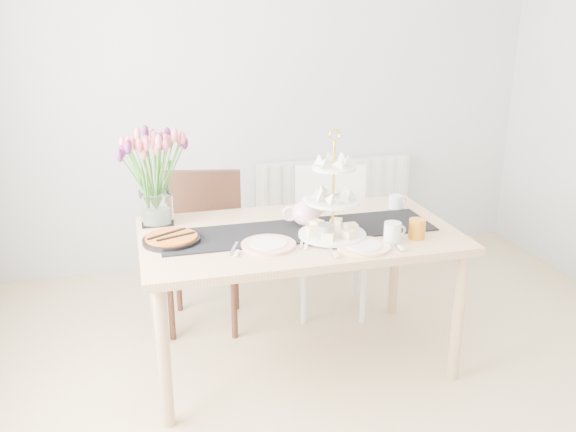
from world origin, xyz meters
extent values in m
plane|color=#B5B8BA|center=(0.00, 2.25, 1.30)|extent=(4.00, 0.00, 4.00)
cube|color=white|center=(0.50, 2.19, 0.45)|extent=(1.20, 0.08, 0.60)
cube|color=tan|center=(-0.19, 0.77, 0.73)|extent=(1.60, 0.90, 0.04)
cylinder|color=tan|center=(-0.92, 0.39, 0.35)|extent=(0.06, 0.06, 0.71)
cylinder|color=tan|center=(0.54, 0.39, 0.35)|extent=(0.06, 0.06, 0.71)
cylinder|color=tan|center=(-0.92, 1.15, 0.35)|extent=(0.06, 0.06, 0.71)
cylinder|color=tan|center=(0.54, 1.15, 0.35)|extent=(0.06, 0.06, 0.71)
cube|color=#331912|center=(-0.62, 1.30, 0.46)|extent=(0.53, 0.53, 0.04)
cube|color=#331912|center=(-0.58, 1.50, 0.70)|extent=(0.45, 0.13, 0.43)
cylinder|color=#331912|center=(-0.83, 1.16, 0.22)|extent=(0.04, 0.04, 0.44)
cylinder|color=#331912|center=(-0.48, 1.09, 0.22)|extent=(0.04, 0.04, 0.44)
cylinder|color=#331912|center=(-0.76, 1.52, 0.22)|extent=(0.04, 0.04, 0.44)
cylinder|color=#331912|center=(-0.40, 1.44, 0.22)|extent=(0.04, 0.04, 0.44)
cube|color=white|center=(0.18, 1.28, 0.46)|extent=(0.54, 0.54, 0.04)
cube|color=white|center=(0.22, 1.48, 0.69)|extent=(0.44, 0.14, 0.42)
cylinder|color=white|center=(-0.04, 1.15, 0.22)|extent=(0.04, 0.04, 0.44)
cylinder|color=white|center=(0.31, 1.07, 0.22)|extent=(0.04, 0.04, 0.44)
cylinder|color=white|center=(0.04, 1.50, 0.22)|extent=(0.04, 0.04, 0.44)
cylinder|color=white|center=(0.39, 1.42, 0.22)|extent=(0.04, 0.04, 0.44)
cube|color=black|center=(-0.19, 0.77, 0.75)|extent=(1.40, 0.35, 0.01)
cube|color=silver|center=(-0.88, 1.09, 0.83)|extent=(0.17, 0.17, 0.17)
cylinder|color=gold|center=(-0.05, 0.64, 1.00)|extent=(0.01, 0.01, 0.49)
cylinder|color=white|center=(-0.05, 0.64, 0.77)|extent=(0.34, 0.34, 0.01)
cylinder|color=white|center=(-0.05, 0.64, 0.94)|extent=(0.27, 0.27, 0.01)
cylinder|color=white|center=(-0.05, 0.64, 1.11)|extent=(0.21, 0.21, 0.01)
cylinder|color=silver|center=(0.45, 0.98, 0.79)|extent=(0.09, 0.09, 0.08)
cylinder|color=black|center=(-0.83, 0.78, 0.76)|extent=(0.28, 0.28, 0.02)
cylinder|color=#C3641B|center=(-0.83, 0.78, 0.78)|extent=(0.25, 0.25, 0.01)
cylinder|color=gray|center=(-0.10, 0.58, 0.80)|extent=(0.11, 0.11, 0.09)
cylinder|color=silver|center=(0.21, 0.51, 0.80)|extent=(0.10, 0.10, 0.10)
cylinder|color=orange|center=(0.35, 0.53, 0.80)|extent=(0.12, 0.12, 0.10)
cylinder|color=white|center=(-0.38, 0.61, 0.76)|extent=(0.34, 0.34, 0.01)
cylinder|color=white|center=(0.05, 0.47, 0.76)|extent=(0.28, 0.28, 0.01)
camera|label=1|loc=(-0.99, -2.04, 1.83)|focal=38.00mm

